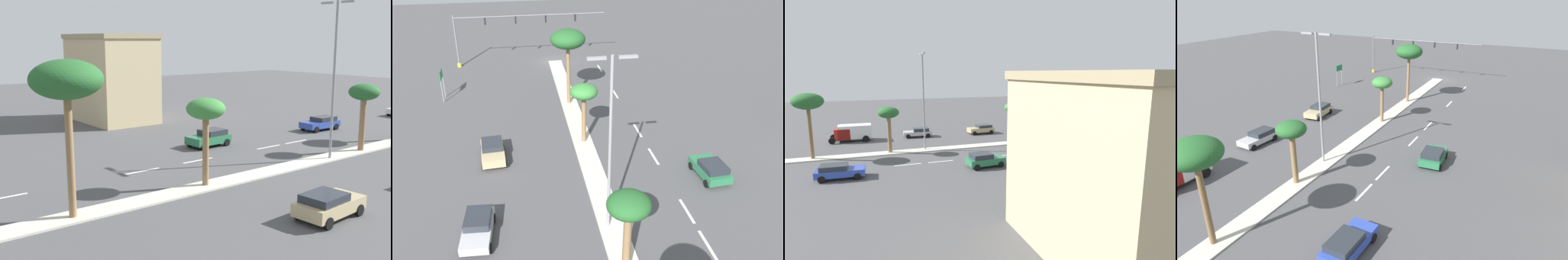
% 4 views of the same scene
% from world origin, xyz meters
% --- Properties ---
extents(ground_plane, '(160.00, 160.00, 0.00)m').
position_xyz_m(ground_plane, '(0.00, 33.49, 0.00)').
color(ground_plane, '#4C4C4F').
extents(median_curb, '(1.80, 86.12, 0.12)m').
position_xyz_m(median_curb, '(0.00, 43.06, 0.06)').
color(median_curb, beige).
rests_on(median_curb, ground).
extents(lane_stripe_leading, '(0.20, 2.80, 0.01)m').
position_xyz_m(lane_stripe_leading, '(-5.67, 13.19, 0.01)').
color(lane_stripe_leading, silver).
rests_on(lane_stripe_leading, ground).
extents(lane_stripe_mid, '(0.20, 2.80, 0.01)m').
position_xyz_m(lane_stripe_mid, '(-5.67, 22.76, 0.01)').
color(lane_stripe_mid, silver).
rests_on(lane_stripe_mid, ground).
extents(lane_stripe_left, '(0.20, 2.80, 0.01)m').
position_xyz_m(lane_stripe_left, '(-5.67, 27.77, 0.01)').
color(lane_stripe_left, silver).
rests_on(lane_stripe_left, ground).
extents(lane_stripe_center, '(0.20, 2.80, 0.01)m').
position_xyz_m(lane_stripe_center, '(-5.67, 35.56, 0.01)').
color(lane_stripe_center, silver).
rests_on(lane_stripe_center, ground).
extents(lane_stripe_rear, '(0.20, 2.80, 0.01)m').
position_xyz_m(lane_stripe_rear, '(-5.67, 39.13, 0.01)').
color(lane_stripe_rear, silver).
rests_on(lane_stripe_rear, ground).
extents(commercial_building, '(10.82, 6.99, 9.81)m').
position_xyz_m(commercial_building, '(-26.31, 31.35, 4.92)').
color(commercial_building, '#C6B284').
rests_on(commercial_building, ground).
extents(palm_tree_inboard, '(3.69, 3.69, 8.18)m').
position_xyz_m(palm_tree_inboard, '(0.04, 15.07, 7.15)').
color(palm_tree_inboard, olive).
rests_on(palm_tree_inboard, median_curb).
extents(palm_tree_leading, '(2.46, 2.46, 5.57)m').
position_xyz_m(palm_tree_leading, '(-0.13, 24.08, 4.79)').
color(palm_tree_leading, olive).
rests_on(palm_tree_leading, median_curb).
extents(palm_tree_far, '(2.49, 2.49, 5.55)m').
position_xyz_m(palm_tree_far, '(0.15, 40.49, 4.70)').
color(palm_tree_far, olive).
rests_on(palm_tree_far, median_curb).
extents(street_lamp_left, '(2.90, 0.24, 11.96)m').
position_xyz_m(street_lamp_left, '(0.27, 36.22, 6.98)').
color(street_lamp_left, gray).
rests_on(street_lamp_left, median_curb).
extents(sedan_blue_far, '(2.12, 4.35, 1.37)m').
position_xyz_m(sedan_blue_far, '(-8.07, 45.68, 0.74)').
color(sedan_blue_far, '#2D47AD').
rests_on(sedan_blue_far, ground).
extents(sedan_green_trailing, '(2.29, 3.95, 1.46)m').
position_xyz_m(sedan_green_trailing, '(-9.11, 31.71, 0.78)').
color(sedan_green_trailing, '#287047').
rests_on(sedan_green_trailing, ground).
extents(sedan_tan_right, '(2.27, 4.23, 1.43)m').
position_xyz_m(sedan_tan_right, '(8.10, 25.70, 0.77)').
color(sedan_tan_right, tan).
rests_on(sedan_tan_right, ground).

